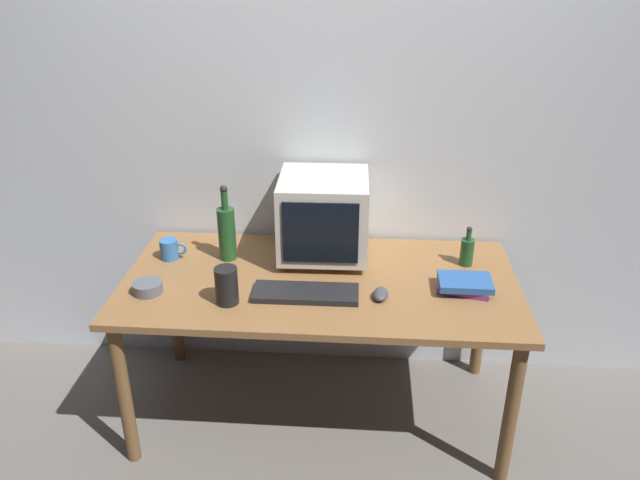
{
  "coord_description": "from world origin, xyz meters",
  "views": [
    {
      "loc": [
        0.17,
        -2.26,
        1.97
      ],
      "look_at": [
        0.0,
        0.0,
        0.88
      ],
      "focal_mm": 34.87,
      "sensor_mm": 36.0,
      "label": 1
    }
  ],
  "objects_px": {
    "crt_monitor": "(323,216)",
    "mug": "(170,249)",
    "computer_mouse": "(381,294)",
    "book_stack": "(465,285)",
    "bottle_short": "(467,251)",
    "metal_canister": "(227,286)",
    "bottle_tall": "(227,231)",
    "keyboard": "(306,293)",
    "cd_spindle": "(148,287)"
  },
  "relations": [
    {
      "from": "crt_monitor",
      "to": "mug",
      "type": "bearing_deg",
      "value": -173.5
    },
    {
      "from": "crt_monitor",
      "to": "computer_mouse",
      "type": "relative_size",
      "value": 3.94
    },
    {
      "from": "book_stack",
      "to": "bottle_short",
      "type": "bearing_deg",
      "value": 80.71
    },
    {
      "from": "computer_mouse",
      "to": "mug",
      "type": "height_order",
      "value": "mug"
    },
    {
      "from": "metal_canister",
      "to": "mug",
      "type": "bearing_deg",
      "value": 133.23
    },
    {
      "from": "bottle_tall",
      "to": "metal_canister",
      "type": "bearing_deg",
      "value": -78.67
    },
    {
      "from": "computer_mouse",
      "to": "bottle_tall",
      "type": "distance_m",
      "value": 0.74
    },
    {
      "from": "crt_monitor",
      "to": "bottle_tall",
      "type": "xyz_separation_m",
      "value": [
        -0.42,
        -0.06,
        -0.06
      ]
    },
    {
      "from": "crt_monitor",
      "to": "keyboard",
      "type": "height_order",
      "value": "crt_monitor"
    },
    {
      "from": "keyboard",
      "to": "metal_canister",
      "type": "height_order",
      "value": "metal_canister"
    },
    {
      "from": "cd_spindle",
      "to": "bottle_tall",
      "type": "bearing_deg",
      "value": 50.82
    },
    {
      "from": "book_stack",
      "to": "mug",
      "type": "bearing_deg",
      "value": 171.39
    },
    {
      "from": "keyboard",
      "to": "mug",
      "type": "xyz_separation_m",
      "value": [
        -0.63,
        0.28,
        0.03
      ]
    },
    {
      "from": "computer_mouse",
      "to": "bottle_short",
      "type": "distance_m",
      "value": 0.49
    },
    {
      "from": "bottle_short",
      "to": "mug",
      "type": "height_order",
      "value": "bottle_short"
    },
    {
      "from": "bottle_short",
      "to": "cd_spindle",
      "type": "distance_m",
      "value": 1.35
    },
    {
      "from": "crt_monitor",
      "to": "cd_spindle",
      "type": "relative_size",
      "value": 3.29
    },
    {
      "from": "mug",
      "to": "book_stack",
      "type": "bearing_deg",
      "value": -8.61
    },
    {
      "from": "computer_mouse",
      "to": "metal_canister",
      "type": "distance_m",
      "value": 0.6
    },
    {
      "from": "metal_canister",
      "to": "bottle_tall",
      "type": "bearing_deg",
      "value": 101.33
    },
    {
      "from": "cd_spindle",
      "to": "bottle_short",
      "type": "bearing_deg",
      "value": 14.47
    },
    {
      "from": "bottle_tall",
      "to": "mug",
      "type": "distance_m",
      "value": 0.27
    },
    {
      "from": "keyboard",
      "to": "computer_mouse",
      "type": "xyz_separation_m",
      "value": [
        0.3,
        0.0,
        0.01
      ]
    },
    {
      "from": "bottle_short",
      "to": "crt_monitor",
      "type": "bearing_deg",
      "value": 176.5
    },
    {
      "from": "bottle_short",
      "to": "book_stack",
      "type": "bearing_deg",
      "value": -99.29
    },
    {
      "from": "mug",
      "to": "metal_canister",
      "type": "distance_m",
      "value": 0.48
    },
    {
      "from": "crt_monitor",
      "to": "keyboard",
      "type": "xyz_separation_m",
      "value": [
        -0.05,
        -0.35,
        -0.18
      ]
    },
    {
      "from": "keyboard",
      "to": "cd_spindle",
      "type": "distance_m",
      "value": 0.63
    },
    {
      "from": "keyboard",
      "to": "cd_spindle",
      "type": "xyz_separation_m",
      "value": [
        -0.63,
        -0.02,
        0.01
      ]
    },
    {
      "from": "crt_monitor",
      "to": "cd_spindle",
      "type": "xyz_separation_m",
      "value": [
        -0.68,
        -0.38,
        -0.17
      ]
    },
    {
      "from": "mug",
      "to": "crt_monitor",
      "type": "bearing_deg",
      "value": 6.5
    },
    {
      "from": "crt_monitor",
      "to": "computer_mouse",
      "type": "xyz_separation_m",
      "value": [
        0.25,
        -0.35,
        -0.17
      ]
    },
    {
      "from": "keyboard",
      "to": "book_stack",
      "type": "relative_size",
      "value": 1.87
    },
    {
      "from": "keyboard",
      "to": "bottle_tall",
      "type": "xyz_separation_m",
      "value": [
        -0.37,
        0.3,
        0.12
      ]
    },
    {
      "from": "crt_monitor",
      "to": "bottle_short",
      "type": "bearing_deg",
      "value": -3.5
    },
    {
      "from": "bottle_tall",
      "to": "computer_mouse",
      "type": "bearing_deg",
      "value": -23.79
    },
    {
      "from": "computer_mouse",
      "to": "book_stack",
      "type": "xyz_separation_m",
      "value": [
        0.34,
        0.08,
        0.01
      ]
    },
    {
      "from": "keyboard",
      "to": "mug",
      "type": "relative_size",
      "value": 3.5
    },
    {
      "from": "crt_monitor",
      "to": "mug",
      "type": "xyz_separation_m",
      "value": [
        -0.67,
        -0.08,
        -0.15
      ]
    },
    {
      "from": "keyboard",
      "to": "bottle_tall",
      "type": "distance_m",
      "value": 0.49
    },
    {
      "from": "book_stack",
      "to": "mug",
      "type": "relative_size",
      "value": 1.87
    },
    {
      "from": "bottle_tall",
      "to": "book_stack",
      "type": "height_order",
      "value": "bottle_tall"
    },
    {
      "from": "computer_mouse",
      "to": "metal_canister",
      "type": "bearing_deg",
      "value": -164.54
    },
    {
      "from": "bottle_short",
      "to": "metal_canister",
      "type": "bearing_deg",
      "value": -158.11
    },
    {
      "from": "mug",
      "to": "keyboard",
      "type": "bearing_deg",
      "value": -23.85
    },
    {
      "from": "computer_mouse",
      "to": "cd_spindle",
      "type": "height_order",
      "value": "cd_spindle"
    },
    {
      "from": "bottle_tall",
      "to": "cd_spindle",
      "type": "height_order",
      "value": "bottle_tall"
    },
    {
      "from": "bottle_short",
      "to": "mug",
      "type": "relative_size",
      "value": 1.5
    },
    {
      "from": "book_stack",
      "to": "metal_canister",
      "type": "relative_size",
      "value": 1.49
    },
    {
      "from": "computer_mouse",
      "to": "book_stack",
      "type": "height_order",
      "value": "book_stack"
    }
  ]
}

